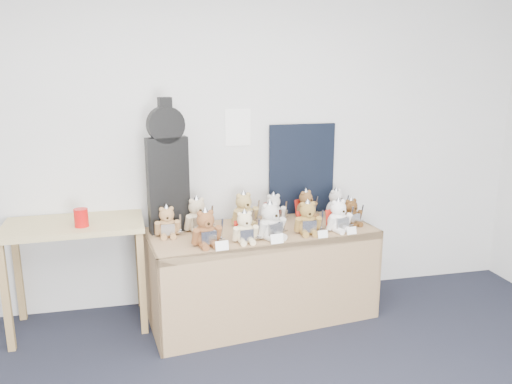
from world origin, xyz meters
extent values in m
plane|color=silver|center=(0.00, 2.50, 1.35)|extent=(6.00, 0.00, 6.00)
cube|color=white|center=(0.47, 2.49, 1.48)|extent=(0.21, 0.00, 0.30)
cube|color=#956F4B|center=(0.57, 2.08, 0.70)|extent=(1.82, 0.94, 0.06)
cube|color=#956F4B|center=(0.62, 1.73, 0.36)|extent=(1.73, 0.24, 0.73)
cube|color=#956F4B|center=(-0.28, 1.97, 0.36)|extent=(0.11, 0.72, 0.73)
cube|color=#956F4B|center=(1.43, 2.19, 0.36)|extent=(0.11, 0.72, 0.73)
cube|color=tan|center=(-0.82, 2.22, 0.81)|extent=(1.03, 0.61, 0.04)
cube|color=olive|center=(-1.27, 1.96, 0.40)|extent=(0.05, 0.05, 0.79)
cube|color=olive|center=(-1.29, 2.43, 0.40)|extent=(0.05, 0.05, 0.79)
cube|color=olive|center=(-0.35, 2.00, 0.40)|extent=(0.05, 0.05, 0.79)
cube|color=olive|center=(-0.37, 2.48, 0.40)|extent=(0.05, 0.05, 0.79)
cube|color=black|center=(-0.12, 2.20, 1.09)|extent=(0.32, 0.16, 0.73)
cylinder|color=black|center=(-0.12, 2.20, 1.54)|extent=(0.29, 0.15, 0.27)
cube|color=black|center=(-0.12, 2.20, 1.65)|extent=(0.11, 0.10, 0.18)
cube|color=black|center=(1.02, 2.47, 1.11)|extent=(0.58, 0.04, 0.77)
cylinder|color=red|center=(-0.75, 2.11, 0.90)|extent=(0.10, 0.10, 0.13)
ellipsoid|color=brown|center=(0.11, 1.82, 0.80)|extent=(0.20, 0.18, 0.17)
sphere|color=brown|center=(0.11, 1.82, 0.91)|extent=(0.13, 0.13, 0.13)
cylinder|color=brown|center=(0.12, 1.77, 0.90)|extent=(0.06, 0.04, 0.05)
sphere|color=black|center=(0.12, 1.75, 0.90)|extent=(0.02, 0.02, 0.02)
sphere|color=brown|center=(0.07, 1.81, 0.96)|extent=(0.04, 0.04, 0.04)
sphere|color=brown|center=(0.15, 1.83, 0.96)|extent=(0.04, 0.04, 0.04)
cylinder|color=brown|center=(0.03, 1.78, 0.81)|extent=(0.07, 0.10, 0.13)
cylinder|color=brown|center=(0.19, 1.81, 0.81)|extent=(0.07, 0.10, 0.13)
cylinder|color=brown|center=(0.08, 1.75, 0.75)|extent=(0.07, 0.12, 0.05)
cylinder|color=brown|center=(0.16, 1.77, 0.75)|extent=(0.07, 0.12, 0.05)
cube|color=silver|center=(0.12, 1.75, 0.80)|extent=(0.11, 0.04, 0.09)
cone|color=silver|center=(0.11, 1.82, 0.97)|extent=(0.11, 0.11, 0.08)
cube|color=silver|center=(0.22, 1.81, 0.83)|extent=(0.02, 0.04, 0.18)
cube|color=silver|center=(0.22, 1.81, 0.76)|extent=(0.05, 0.02, 0.01)
ellipsoid|color=beige|center=(0.39, 1.83, 0.79)|extent=(0.16, 0.14, 0.15)
sphere|color=beige|center=(0.39, 1.83, 0.89)|extent=(0.11, 0.11, 0.11)
cylinder|color=beige|center=(0.39, 1.79, 0.88)|extent=(0.05, 0.03, 0.05)
sphere|color=black|center=(0.40, 1.77, 0.88)|extent=(0.02, 0.02, 0.02)
sphere|color=beige|center=(0.36, 1.83, 0.93)|extent=(0.04, 0.04, 0.04)
sphere|color=beige|center=(0.43, 1.84, 0.93)|extent=(0.04, 0.04, 0.04)
cylinder|color=beige|center=(0.32, 1.81, 0.80)|extent=(0.05, 0.09, 0.11)
cylinder|color=beige|center=(0.46, 1.82, 0.80)|extent=(0.05, 0.09, 0.11)
cylinder|color=beige|center=(0.36, 1.78, 0.75)|extent=(0.05, 0.10, 0.05)
cylinder|color=beige|center=(0.43, 1.78, 0.75)|extent=(0.05, 0.10, 0.05)
cube|color=silver|center=(0.40, 1.77, 0.79)|extent=(0.10, 0.02, 0.08)
cone|color=silver|center=(0.39, 1.83, 0.94)|extent=(0.09, 0.09, 0.07)
cube|color=silver|center=(0.49, 1.81, 0.82)|extent=(0.01, 0.04, 0.16)
cube|color=silver|center=(0.49, 1.81, 0.76)|extent=(0.05, 0.01, 0.01)
cube|color=#AF1F14|center=(0.39, 1.89, 0.80)|extent=(0.12, 0.04, 0.14)
ellipsoid|color=beige|center=(0.59, 1.87, 0.80)|extent=(0.23, 0.21, 0.18)
sphere|color=beige|center=(0.59, 1.87, 0.92)|extent=(0.13, 0.13, 0.13)
cylinder|color=beige|center=(0.61, 1.82, 0.91)|extent=(0.06, 0.05, 0.06)
sphere|color=black|center=(0.62, 1.80, 0.91)|extent=(0.02, 0.02, 0.02)
sphere|color=beige|center=(0.55, 1.85, 0.98)|extent=(0.04, 0.04, 0.04)
sphere|color=beige|center=(0.63, 1.89, 0.98)|extent=(0.04, 0.04, 0.04)
cylinder|color=beige|center=(0.52, 1.82, 0.81)|extent=(0.09, 0.11, 0.14)
cylinder|color=beige|center=(0.68, 1.89, 0.81)|extent=(0.09, 0.11, 0.14)
cylinder|color=beige|center=(0.58, 1.80, 0.75)|extent=(0.10, 0.13, 0.05)
cylinder|color=beige|center=(0.65, 1.83, 0.75)|extent=(0.10, 0.13, 0.05)
cube|color=silver|center=(0.62, 1.81, 0.81)|extent=(0.12, 0.07, 0.10)
cone|color=silver|center=(0.59, 1.87, 0.98)|extent=(0.11, 0.11, 0.09)
cube|color=silver|center=(0.71, 1.89, 0.84)|extent=(0.03, 0.05, 0.19)
cube|color=silver|center=(0.71, 1.89, 0.77)|extent=(0.05, 0.03, 0.01)
ellipsoid|color=olive|center=(0.89, 1.92, 0.80)|extent=(0.17, 0.15, 0.17)
sphere|color=olive|center=(0.89, 1.92, 0.91)|extent=(0.12, 0.12, 0.12)
cylinder|color=olive|center=(0.89, 1.87, 0.90)|extent=(0.05, 0.03, 0.05)
sphere|color=black|center=(0.89, 1.85, 0.90)|extent=(0.02, 0.02, 0.02)
sphere|color=olive|center=(0.85, 1.92, 0.95)|extent=(0.04, 0.04, 0.04)
sphere|color=olive|center=(0.93, 1.92, 0.95)|extent=(0.04, 0.04, 0.04)
cylinder|color=olive|center=(0.81, 1.90, 0.80)|extent=(0.05, 0.09, 0.12)
cylinder|color=olive|center=(0.97, 1.89, 0.80)|extent=(0.05, 0.09, 0.12)
cylinder|color=olive|center=(0.85, 1.86, 0.75)|extent=(0.06, 0.11, 0.05)
cylinder|color=olive|center=(0.92, 1.86, 0.75)|extent=(0.06, 0.11, 0.05)
cube|color=silver|center=(0.89, 1.85, 0.80)|extent=(0.11, 0.02, 0.09)
cone|color=silver|center=(0.89, 1.92, 0.96)|extent=(0.10, 0.10, 0.08)
cube|color=silver|center=(0.99, 1.88, 0.83)|extent=(0.02, 0.04, 0.17)
cube|color=silver|center=(0.99, 1.88, 0.76)|extent=(0.05, 0.01, 0.01)
cube|color=#AF1F14|center=(0.89, 1.98, 0.81)|extent=(0.13, 0.04, 0.15)
ellipsoid|color=white|center=(1.14, 1.93, 0.79)|extent=(0.19, 0.18, 0.16)
sphere|color=white|center=(1.14, 1.93, 0.90)|extent=(0.12, 0.12, 0.12)
cylinder|color=white|center=(1.16, 1.88, 0.89)|extent=(0.06, 0.04, 0.05)
sphere|color=black|center=(1.16, 1.87, 0.89)|extent=(0.02, 0.02, 0.02)
sphere|color=white|center=(1.11, 1.92, 0.95)|extent=(0.04, 0.04, 0.04)
sphere|color=white|center=(1.18, 1.94, 0.95)|extent=(0.04, 0.04, 0.04)
cylinder|color=white|center=(1.07, 1.89, 0.80)|extent=(0.07, 0.10, 0.12)
cylinder|color=white|center=(1.22, 1.93, 0.80)|extent=(0.07, 0.10, 0.12)
cylinder|color=white|center=(1.12, 1.87, 0.75)|extent=(0.07, 0.12, 0.05)
cylinder|color=white|center=(1.19, 1.89, 0.75)|extent=(0.07, 0.12, 0.05)
cube|color=silver|center=(1.16, 1.87, 0.80)|extent=(0.11, 0.04, 0.09)
cone|color=silver|center=(1.14, 1.93, 0.95)|extent=(0.10, 0.10, 0.08)
cube|color=silver|center=(1.25, 1.93, 0.83)|extent=(0.02, 0.04, 0.17)
cube|color=silver|center=(1.25, 1.93, 0.76)|extent=(0.05, 0.02, 0.01)
cube|color=#AF1F14|center=(1.13, 1.99, 0.81)|extent=(0.13, 0.06, 0.15)
ellipsoid|color=#55371D|center=(1.30, 2.05, 0.79)|extent=(0.17, 0.16, 0.14)
sphere|color=#55371D|center=(1.30, 2.05, 0.88)|extent=(0.10, 0.10, 0.10)
cylinder|color=#55371D|center=(1.31, 2.00, 0.87)|extent=(0.05, 0.04, 0.04)
sphere|color=black|center=(1.31, 1.99, 0.87)|extent=(0.02, 0.02, 0.02)
sphere|color=#55371D|center=(1.26, 2.04, 0.92)|extent=(0.03, 0.03, 0.03)
sphere|color=#55371D|center=(1.33, 2.06, 0.92)|extent=(0.03, 0.03, 0.03)
cylinder|color=#55371D|center=(1.24, 2.01, 0.79)|extent=(0.06, 0.09, 0.11)
cylinder|color=#55371D|center=(1.37, 2.05, 0.79)|extent=(0.06, 0.09, 0.11)
cylinder|color=#55371D|center=(1.28, 1.99, 0.75)|extent=(0.07, 0.10, 0.04)
cylinder|color=#55371D|center=(1.34, 2.01, 0.75)|extent=(0.07, 0.10, 0.04)
cube|color=silver|center=(1.31, 1.99, 0.79)|extent=(0.09, 0.04, 0.08)
cone|color=silver|center=(1.30, 2.05, 0.93)|extent=(0.09, 0.09, 0.07)
cube|color=silver|center=(1.39, 2.05, 0.81)|extent=(0.02, 0.04, 0.15)
cube|color=silver|center=(1.39, 2.05, 0.76)|extent=(0.04, 0.02, 0.01)
ellipsoid|color=beige|center=(0.09, 2.17, 0.80)|extent=(0.21, 0.19, 0.17)
sphere|color=beige|center=(0.09, 2.17, 0.91)|extent=(0.13, 0.13, 0.13)
cylinder|color=beige|center=(0.10, 2.11, 0.91)|extent=(0.06, 0.04, 0.05)
sphere|color=black|center=(0.11, 2.10, 0.91)|extent=(0.02, 0.02, 0.02)
sphere|color=beige|center=(0.05, 2.15, 0.96)|extent=(0.04, 0.04, 0.04)
sphere|color=beige|center=(0.12, 2.18, 0.96)|extent=(0.04, 0.04, 0.04)
cylinder|color=beige|center=(0.01, 2.12, 0.81)|extent=(0.07, 0.11, 0.13)
cylinder|color=beige|center=(0.17, 2.17, 0.81)|extent=(0.07, 0.11, 0.13)
cylinder|color=beige|center=(0.07, 2.10, 0.75)|extent=(0.08, 0.12, 0.05)
cylinder|color=beige|center=(0.14, 2.12, 0.75)|extent=(0.08, 0.12, 0.05)
cube|color=silver|center=(0.11, 2.10, 0.80)|extent=(0.11, 0.05, 0.10)
cone|color=silver|center=(0.09, 2.17, 0.97)|extent=(0.11, 0.11, 0.08)
cube|color=silver|center=(0.20, 2.16, 0.83)|extent=(0.03, 0.05, 0.18)
cube|color=silver|center=(0.20, 2.16, 0.76)|extent=(0.05, 0.02, 0.01)
cube|color=#AF1F14|center=(0.07, 2.23, 0.81)|extent=(0.14, 0.07, 0.16)
ellipsoid|color=tan|center=(0.46, 2.23, 0.80)|extent=(0.21, 0.19, 0.18)
sphere|color=tan|center=(0.46, 2.23, 0.92)|extent=(0.13, 0.13, 0.13)
cylinder|color=tan|center=(0.48, 2.18, 0.91)|extent=(0.06, 0.04, 0.05)
sphere|color=black|center=(0.48, 2.16, 0.91)|extent=(0.02, 0.02, 0.02)
sphere|color=tan|center=(0.42, 2.22, 0.97)|extent=(0.04, 0.04, 0.04)
sphere|color=tan|center=(0.50, 2.24, 0.97)|extent=(0.04, 0.04, 0.04)
cylinder|color=tan|center=(0.39, 2.19, 0.81)|extent=(0.07, 0.11, 0.13)
cylinder|color=tan|center=(0.55, 2.23, 0.81)|extent=(0.07, 0.11, 0.13)
cylinder|color=tan|center=(0.44, 2.16, 0.75)|extent=(0.08, 0.12, 0.05)
cylinder|color=tan|center=(0.52, 2.18, 0.75)|extent=(0.08, 0.12, 0.05)
cube|color=silver|center=(0.48, 2.17, 0.80)|extent=(0.12, 0.05, 0.10)
cone|color=silver|center=(0.46, 2.23, 0.97)|extent=(0.11, 0.11, 0.08)
cube|color=silver|center=(0.58, 2.23, 0.84)|extent=(0.03, 0.05, 0.18)
cube|color=silver|center=(0.58, 2.23, 0.77)|extent=(0.05, 0.02, 0.01)
ellipsoid|color=beige|center=(0.72, 2.27, 0.79)|extent=(0.16, 0.14, 0.15)
sphere|color=beige|center=(0.72, 2.27, 0.89)|extent=(0.11, 0.11, 0.11)
cylinder|color=beige|center=(0.72, 2.23, 0.88)|extent=(0.05, 0.03, 0.05)
sphere|color=black|center=(0.72, 2.21, 0.88)|extent=(0.02, 0.02, 0.02)
sphere|color=beige|center=(0.68, 2.27, 0.94)|extent=(0.04, 0.04, 0.04)
sphere|color=beige|center=(0.76, 2.28, 0.94)|extent=(0.04, 0.04, 0.04)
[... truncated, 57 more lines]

